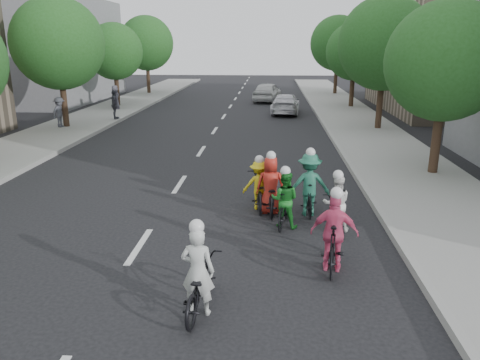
# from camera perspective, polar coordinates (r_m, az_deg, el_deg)

# --- Properties ---
(ground) EXTENTS (120.00, 120.00, 0.00)m
(ground) POSITION_cam_1_polar(r_m,az_deg,el_deg) (11.27, -12.19, -7.90)
(ground) COLOR black
(ground) RESTS_ON ground
(sidewalk_left) EXTENTS (4.00, 80.00, 0.15)m
(sidewalk_left) POSITION_cam_1_polar(r_m,az_deg,el_deg) (23.15, -24.79, 3.69)
(sidewalk_left) COLOR gray
(sidewalk_left) RESTS_ON ground
(curb_left) EXTENTS (0.18, 80.00, 0.18)m
(curb_left) POSITION_cam_1_polar(r_m,az_deg,el_deg) (22.28, -20.37, 3.77)
(curb_left) COLOR #999993
(curb_left) RESTS_ON ground
(sidewalk_right) EXTENTS (4.00, 80.00, 0.15)m
(sidewalk_right) POSITION_cam_1_polar(r_m,az_deg,el_deg) (20.96, 17.47, 3.26)
(sidewalk_right) COLOR gray
(sidewalk_right) RESTS_ON ground
(curb_right) EXTENTS (0.18, 80.00, 0.18)m
(curb_right) POSITION_cam_1_polar(r_m,az_deg,el_deg) (20.58, 12.18, 3.46)
(curb_right) COLOR #999993
(curb_right) RESTS_ON ground
(bldg_sw) EXTENTS (10.00, 14.00, 8.00)m
(bldg_sw) POSITION_cam_1_polar(r_m,az_deg,el_deg) (42.37, -23.68, 14.31)
(bldg_sw) COLOR slate
(bldg_sw) RESTS_ON ground
(bldg_se) EXTENTS (10.00, 14.00, 8.00)m
(bldg_se) POSITION_cam_1_polar(r_m,az_deg,el_deg) (36.27, 25.55, 13.97)
(bldg_se) COLOR gray
(bldg_se) RESTS_ON ground
(tree_l_3) EXTENTS (4.80, 4.80, 6.93)m
(tree_l_3) POSITION_cam_1_polar(r_m,az_deg,el_deg) (27.27, -21.30, 15.23)
(tree_l_3) COLOR black
(tree_l_3) RESTS_ON ground
(tree_l_4) EXTENTS (4.00, 4.00, 5.97)m
(tree_l_4) POSITION_cam_1_polar(r_m,az_deg,el_deg) (35.67, -15.08, 14.89)
(tree_l_4) COLOR black
(tree_l_4) RESTS_ON ground
(tree_l_5) EXTENTS (4.80, 4.80, 6.93)m
(tree_l_5) POSITION_cam_1_polar(r_m,az_deg,el_deg) (44.30, -11.35, 16.03)
(tree_l_5) COLOR black
(tree_l_5) RESTS_ON ground
(tree_r_0) EXTENTS (4.00, 4.00, 5.97)m
(tree_r_0) POSITION_cam_1_polar(r_m,az_deg,el_deg) (17.46, 23.78, 13.08)
(tree_r_0) COLOR black
(tree_r_0) RESTS_ON ground
(tree_r_1) EXTENTS (4.80, 4.80, 6.93)m
(tree_r_1) POSITION_cam_1_polar(r_m,az_deg,el_deg) (26.11, 17.22, 15.59)
(tree_r_1) COLOR black
(tree_r_1) RESTS_ON ground
(tree_r_2) EXTENTS (4.00, 4.00, 5.97)m
(tree_r_2) POSITION_cam_1_polar(r_m,az_deg,el_deg) (34.95, 13.77, 14.96)
(tree_r_2) COLOR black
(tree_r_2) RESTS_ON ground
(tree_r_3) EXTENTS (4.80, 4.80, 6.93)m
(tree_r_3) POSITION_cam_1_polar(r_m,az_deg,el_deg) (43.84, 11.81, 16.01)
(tree_r_3) COLOR black
(tree_r_3) RESTS_ON ground
(cyclist_0) EXTENTS (1.03, 1.83, 1.82)m
(cyclist_0) POSITION_cam_1_polar(r_m,az_deg,el_deg) (9.92, 11.34, -7.09)
(cyclist_0) COLOR black
(cyclist_0) RESTS_ON ground
(cyclist_1) EXTENTS (0.81, 1.67, 1.62)m
(cyclist_1) POSITION_cam_1_polar(r_m,az_deg,el_deg) (12.03, 5.44, -2.88)
(cyclist_1) COLOR black
(cyclist_1) RESTS_ON ground
(cyclist_2) EXTENTS (0.73, 1.54, 1.58)m
(cyclist_2) POSITION_cam_1_polar(r_m,az_deg,el_deg) (12.02, 11.60, -3.45)
(cyclist_2) COLOR black
(cyclist_2) RESTS_ON ground
(cyclist_3) EXTENTS (1.14, 1.57, 1.89)m
(cyclist_3) POSITION_cam_1_polar(r_m,az_deg,el_deg) (12.90, 8.40, -1.03)
(cyclist_3) COLOR black
(cyclist_3) RESTS_ON ground
(cyclist_4) EXTENTS (0.81, 1.87, 1.75)m
(cyclist_4) POSITION_cam_1_polar(r_m,az_deg,el_deg) (8.37, -5.04, -12.21)
(cyclist_4) COLOR black
(cyclist_4) RESTS_ON ground
(cyclist_5) EXTENTS (0.95, 1.90, 1.57)m
(cyclist_5) POSITION_cam_1_polar(r_m,az_deg,el_deg) (13.31, 2.33, -1.06)
(cyclist_5) COLOR black
(cyclist_5) RESTS_ON ground
(cyclist_6) EXTENTS (0.81, 1.91, 1.77)m
(cyclist_6) POSITION_cam_1_polar(r_m,az_deg,el_deg) (13.00, 3.73, -1.35)
(cyclist_6) COLOR black
(cyclist_6) RESTS_ON ground
(follow_car_lead) EXTENTS (2.14, 4.59, 1.30)m
(follow_car_lead) POSITION_cam_1_polar(r_m,az_deg,el_deg) (31.74, 5.56, 9.23)
(follow_car_lead) COLOR silver
(follow_car_lead) RESTS_ON ground
(follow_car_trail) EXTENTS (2.56, 4.73, 1.53)m
(follow_car_trail) POSITION_cam_1_polar(r_m,az_deg,el_deg) (38.35, 3.35, 10.68)
(follow_car_trail) COLOR silver
(follow_car_trail) RESTS_ON ground
(spectator_0) EXTENTS (0.89, 1.18, 1.62)m
(spectator_0) POSITION_cam_1_polar(r_m,az_deg,el_deg) (27.31, -21.11, 7.72)
(spectator_0) COLOR #494B55
(spectator_0) RESTS_ON sidewalk_left
(spectator_1) EXTENTS (0.68, 1.09, 1.74)m
(spectator_1) POSITION_cam_1_polar(r_m,az_deg,el_deg) (29.22, -15.03, 8.87)
(spectator_1) COLOR #44434F
(spectator_1) RESTS_ON sidewalk_left
(spectator_2) EXTENTS (0.60, 0.84, 1.61)m
(spectator_2) POSITION_cam_1_polar(r_m,az_deg,el_deg) (33.81, -14.95, 9.73)
(spectator_2) COLOR #4F4D5A
(spectator_2) RESTS_ON sidewalk_left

